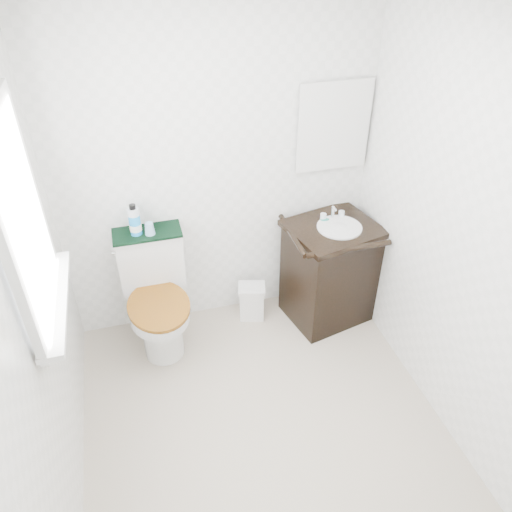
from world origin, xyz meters
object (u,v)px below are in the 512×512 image
toilet (157,300)px  vanity (329,270)px  mouthwash_bottle (135,221)px  trash_bin (252,301)px  cup (150,229)px

toilet → vanity: vanity is taller
toilet → mouthwash_bottle: bearing=119.8°
trash_bin → mouthwash_bottle: 1.14m
vanity → trash_bin: 0.65m
trash_bin → vanity: bearing=-12.3°
vanity → cup: bearing=173.2°
mouthwash_bottle → cup: (0.09, -0.03, -0.06)m
cup → vanity: bearing=-6.8°
toilet → cup: (0.02, 0.09, 0.55)m
toilet → cup: cup is taller
cup → trash_bin: bearing=-2.2°
vanity → trash_bin: (-0.58, 0.13, -0.28)m
trash_bin → cup: bearing=177.8°
trash_bin → cup: cup is taller
vanity → cup: 1.37m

